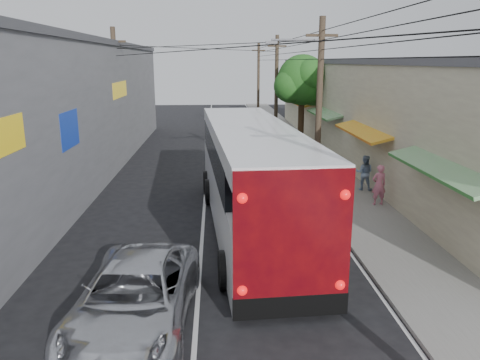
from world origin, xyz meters
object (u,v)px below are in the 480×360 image
object	(u,v)px
jeepney	(135,297)
parked_car_mid	(272,138)
pedestrian_near	(379,185)
pedestrian_far	(364,173)
parked_suv	(273,156)
parked_car_far	(257,132)
coach_bus	(251,176)

from	to	relation	value
jeepney	parked_car_mid	distance (m)	24.05
pedestrian_near	pedestrian_far	bearing A→B (deg)	-99.66
parked_suv	parked_car_mid	xyz separation A→B (m)	(0.80, 7.30, -0.16)
parked_car_mid	pedestrian_far	world-z (taller)	pedestrian_far
parked_car_far	pedestrian_far	world-z (taller)	pedestrian_far
parked_suv	parked_car_far	distance (m)	10.37
parked_suv	pedestrian_far	world-z (taller)	pedestrian_far
parked_suv	pedestrian_far	bearing A→B (deg)	-57.13
coach_bus	pedestrian_near	world-z (taller)	coach_bus
jeepney	parked_car_mid	size ratio (longest dim) A/B	1.32
jeepney	parked_suv	distance (m)	16.81
parked_suv	jeepney	bearing A→B (deg)	-114.39
parked_suv	pedestrian_near	size ratio (longest dim) A/B	3.47
coach_bus	pedestrian_far	world-z (taller)	coach_bus
parked_suv	parked_car_far	bearing A→B (deg)	83.63
pedestrian_far	jeepney	bearing A→B (deg)	73.29
pedestrian_near	pedestrian_far	size ratio (longest dim) A/B	1.04
coach_bus	parked_suv	distance (m)	9.59
parked_suv	coach_bus	bearing A→B (deg)	-108.46
parked_suv	pedestrian_far	distance (m)	6.01
pedestrian_far	pedestrian_near	bearing A→B (deg)	108.55
parked_car_mid	pedestrian_far	size ratio (longest dim) A/B	2.53
parked_car_mid	pedestrian_far	xyz separation A→B (m)	(3.00, -11.95, 0.24)
parked_car_mid	parked_suv	bearing A→B (deg)	-96.42
pedestrian_near	pedestrian_far	world-z (taller)	pedestrian_near
parked_suv	parked_car_mid	world-z (taller)	parked_suv
coach_bus	parked_car_mid	bearing A→B (deg)	76.67
coach_bus	parked_car_far	size ratio (longest dim) A/B	3.13
jeepney	parked_suv	xyz separation A→B (m)	(5.20, 15.99, 0.10)
coach_bus	pedestrian_far	size ratio (longest dim) A/B	8.11
coach_bus	jeepney	world-z (taller)	coach_bus
jeepney	pedestrian_near	world-z (taller)	pedestrian_near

